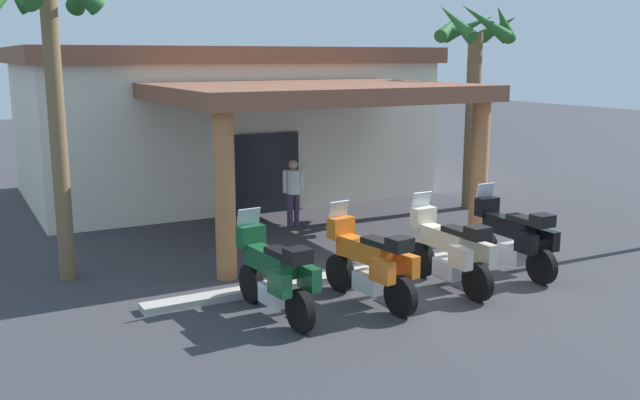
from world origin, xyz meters
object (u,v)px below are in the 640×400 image
object	(u,v)px
motel_building	(224,120)
palm_tree_near_portico	(475,62)
motorcycle_black	(514,237)
pedestrian	(293,188)
motorcycle_orange	(370,263)
motorcycle_green	(275,274)
motorcycle_cream	(450,251)
palm_tree_roadside	(50,39)

from	to	relation	value
motel_building	palm_tree_near_portico	size ratio (longest dim) A/B	2.25
motorcycle_black	pedestrian	distance (m)	5.74
palm_tree_near_portico	motorcycle_orange	bearing A→B (deg)	-142.05
motel_building	motorcycle_green	size ratio (longest dim) A/B	5.55
palm_tree_near_portico	motorcycle_black	bearing A→B (deg)	-122.88
motorcycle_green	palm_tree_near_portico	world-z (taller)	palm_tree_near_portico
motorcycle_cream	palm_tree_roadside	bearing A→B (deg)	56.09
motorcycle_green	pedestrian	size ratio (longest dim) A/B	1.36
pedestrian	palm_tree_roadside	distance (m)	6.70
motorcycle_orange	motorcycle_green	bearing A→B (deg)	75.44
motorcycle_orange	pedestrian	xyz separation A→B (m)	(1.36, 5.50, 0.23)
motorcycle_orange	motorcycle_black	world-z (taller)	same
motorcycle_green	motorcycle_black	xyz separation A→B (m)	(4.94, -0.10, 0.00)
motorcycle_green	palm_tree_roadside	xyz separation A→B (m)	(-2.52, 3.67, 3.65)
motorcycle_green	motorcycle_cream	bearing A→B (deg)	-98.25
palm_tree_roadside	palm_tree_near_portico	bearing A→B (deg)	6.38
motel_building	motorcycle_cream	size ratio (longest dim) A/B	5.56
motorcycle_orange	motel_building	bearing A→B (deg)	-15.91
motel_building	motorcycle_green	distance (m)	10.74
motel_building	palm_tree_near_portico	xyz separation A→B (m)	(4.98, -5.29, 1.70)
motorcycle_black	palm_tree_roadside	world-z (taller)	palm_tree_roadside
motel_building	motorcycle_orange	distance (m)	10.58
motorcycle_green	palm_tree_roadside	distance (m)	5.76
pedestrian	palm_tree_near_portico	distance (m)	5.95
motorcycle_orange	motorcycle_cream	xyz separation A→B (m)	(1.64, -0.04, 0.00)
motorcycle_orange	motorcycle_cream	world-z (taller)	same
motel_building	palm_tree_near_portico	bearing A→B (deg)	-45.77
motorcycle_green	motorcycle_black	distance (m)	4.94
motel_building	palm_tree_near_portico	world-z (taller)	palm_tree_near_portico
motel_building	motorcycle_black	bearing A→B (deg)	-79.28
motorcycle_cream	pedestrian	size ratio (longest dim) A/B	1.36
motorcycle_green	motel_building	bearing A→B (deg)	-21.44
motorcycle_orange	palm_tree_near_portico	xyz separation A→B (m)	(6.50, 5.07, 3.21)
pedestrian	palm_tree_roadside	xyz separation A→B (m)	(-5.53, -1.62, 3.42)
motel_building	palm_tree_roadside	xyz separation A→B (m)	(-5.69, -6.48, 2.14)
motorcycle_black	motorcycle_orange	bearing A→B (deg)	93.05
motorcycle_black	pedestrian	world-z (taller)	pedestrian
motorcycle_black	pedestrian	size ratio (longest dim) A/B	1.36
motel_building	motorcycle_cream	xyz separation A→B (m)	(0.13, -10.39, -1.51)
motorcycle_green	palm_tree_near_portico	bearing A→B (deg)	-63.27
motorcycle_green	motorcycle_orange	world-z (taller)	same
motel_building	motorcycle_green	world-z (taller)	motel_building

